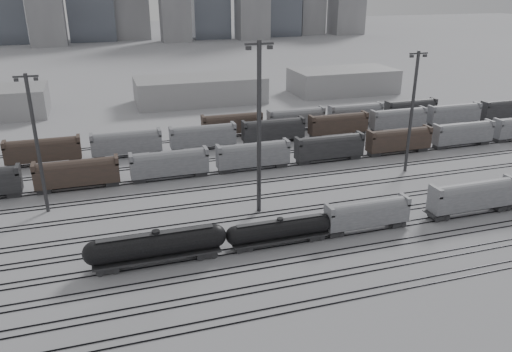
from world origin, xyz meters
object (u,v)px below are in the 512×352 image
object	(u,v)px
tank_car_b	(280,230)
hopper_car_b	(473,195)
light_mast_c	(259,126)
tank_car_a	(157,245)
hopper_car_a	(367,213)

from	to	relation	value
tank_car_b	hopper_car_b	bearing A→B (deg)	-0.00
tank_car_b	light_mast_c	world-z (taller)	light_mast_c
hopper_car_b	light_mast_c	size ratio (longest dim) A/B	0.55
hopper_car_b	tank_car_a	bearing A→B (deg)	180.00
tank_car_b	hopper_car_b	size ratio (longest dim) A/B	1.05
tank_car_a	hopper_car_b	bearing A→B (deg)	-0.00
tank_car_b	light_mast_c	distance (m)	17.15
tank_car_a	tank_car_b	bearing A→B (deg)	0.00
hopper_car_b	tank_car_b	bearing A→B (deg)	180.00
tank_car_b	hopper_car_a	size ratio (longest dim) A/B	1.20
hopper_car_b	light_mast_c	world-z (taller)	light_mast_c
tank_car_a	light_mast_c	distance (m)	24.87
hopper_car_b	light_mast_c	distance (m)	36.88
tank_car_b	light_mast_c	xyz separation A→B (m)	(0.57, 11.73, 12.50)
light_mast_c	hopper_car_a	bearing A→B (deg)	-40.63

